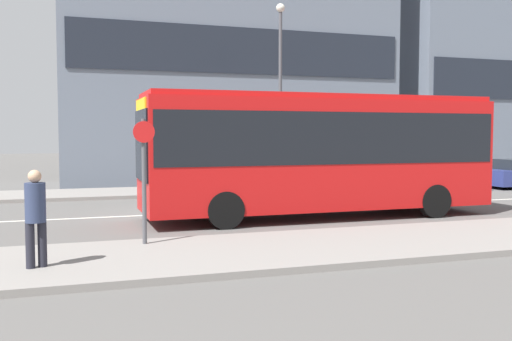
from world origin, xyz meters
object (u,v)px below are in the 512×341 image
Objects in this scene: city_bus at (319,148)px; bus_stop_sign at (144,171)px; street_lamp at (280,78)px; parked_car_0 at (428,175)px; pedestrian_near_stop at (35,212)px.

bus_stop_sign is (-5.39, -3.17, -0.36)m from city_bus.
street_lamp is at bearing 79.76° from city_bus.
street_lamp is (-6.10, 1.50, 4.02)m from parked_car_0.
parked_car_0 is (7.58, 5.46, -1.33)m from city_bus.
pedestrian_near_stop is 15.11m from street_lamp.
parked_car_0 is 18.12m from pedestrian_near_stop.
city_bus is 6.07× the size of pedestrian_near_stop.
street_lamp is (8.89, 11.67, 3.62)m from pedestrian_near_stop.
bus_stop_sign is at bearing -124.10° from street_lamp.
parked_car_0 is 2.79× the size of pedestrian_near_stop.
bus_stop_sign is at bearing -147.75° from city_bus.
street_lamp is (1.48, 6.96, 2.69)m from city_bus.
bus_stop_sign is at bearing -146.35° from parked_car_0.
street_lamp reaches higher than pedestrian_near_stop.
street_lamp reaches higher than bus_stop_sign.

